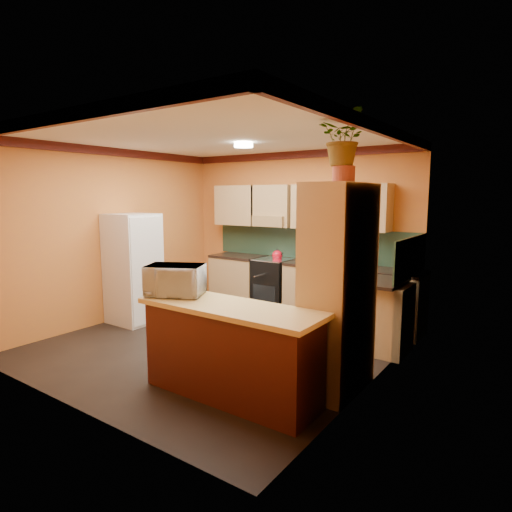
{
  "coord_description": "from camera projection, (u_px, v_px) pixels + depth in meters",
  "views": [
    {
      "loc": [
        3.58,
        -4.21,
        1.98
      ],
      "look_at": [
        0.31,
        0.45,
        1.17
      ],
      "focal_mm": 30.0,
      "sensor_mm": 36.0,
      "label": 1
    }
  ],
  "objects": [
    {
      "name": "room_shell",
      "position": [
        231.0,
        187.0,
        5.65
      ],
      "size": [
        4.24,
        4.24,
        2.72
      ],
      "color": "black",
      "rests_on": "ground"
    },
    {
      "name": "base_cabinets_back",
      "position": [
        306.0,
        291.0,
        6.92
      ],
      "size": [
        3.65,
        0.6,
        0.88
      ],
      "primitive_type": "cube",
      "color": "tan",
      "rests_on": "ground"
    },
    {
      "name": "countertop_back",
      "position": [
        307.0,
        263.0,
        6.85
      ],
      "size": [
        3.65,
        0.62,
        0.04
      ],
      "primitive_type": "cube",
      "color": "black",
      "rests_on": "base_cabinets_back"
    },
    {
      "name": "stove",
      "position": [
        274.0,
        286.0,
        7.27
      ],
      "size": [
        0.58,
        0.58,
        0.91
      ],
      "primitive_type": "cube",
      "color": "black",
      "rests_on": "ground"
    },
    {
      "name": "kettle",
      "position": [
        277.0,
        255.0,
        7.1
      ],
      "size": [
        0.22,
        0.22,
        0.18
      ],
      "primitive_type": null,
      "rotation": [
        0.0,
        0.0,
        0.38
      ],
      "color": "red",
      "rests_on": "stove"
    },
    {
      "name": "sink",
      "position": [
        352.0,
        265.0,
        6.41
      ],
      "size": [
        0.48,
        0.4,
        0.03
      ],
      "primitive_type": "cube",
      "color": "silver",
      "rests_on": "countertop_back"
    },
    {
      "name": "base_cabinets_right",
      "position": [
        376.0,
        317.0,
        5.46
      ],
      "size": [
        0.6,
        0.8,
        0.88
      ],
      "primitive_type": "cube",
      "color": "tan",
      "rests_on": "ground"
    },
    {
      "name": "countertop_right",
      "position": [
        378.0,
        281.0,
        5.4
      ],
      "size": [
        0.62,
        0.8,
        0.04
      ],
      "primitive_type": "cube",
      "color": "black",
      "rests_on": "base_cabinets_right"
    },
    {
      "name": "fridge",
      "position": [
        133.0,
        268.0,
        6.65
      ],
      "size": [
        0.68,
        0.66,
        1.7
      ],
      "primitive_type": "cube",
      "color": "white",
      "rests_on": "ground"
    },
    {
      "name": "pantry",
      "position": [
        338.0,
        289.0,
        4.28
      ],
      "size": [
        0.48,
        0.9,
        2.1
      ],
      "primitive_type": "cube",
      "color": "tan",
      "rests_on": "ground"
    },
    {
      "name": "fern_pot",
      "position": [
        344.0,
        174.0,
        4.16
      ],
      "size": [
        0.22,
        0.22,
        0.16
      ],
      "primitive_type": "cylinder",
      "color": "#963B24",
      "rests_on": "pantry"
    },
    {
      "name": "fern",
      "position": [
        345.0,
        138.0,
        4.11
      ],
      "size": [
        0.53,
        0.48,
        0.52
      ],
      "primitive_type": "imported",
      "rotation": [
        0.0,
        0.0,
        0.17
      ],
      "color": "tan",
      "rests_on": "fern_pot"
    },
    {
      "name": "breakfast_bar",
      "position": [
        230.0,
        354.0,
        4.19
      ],
      "size": [
        1.8,
        0.55,
        0.88
      ],
      "primitive_type": "cube",
      "color": "#4B1511",
      "rests_on": "ground"
    },
    {
      "name": "bar_top",
      "position": [
        230.0,
        308.0,
        4.12
      ],
      "size": [
        1.9,
        0.65,
        0.05
      ],
      "primitive_type": "cube",
      "color": "#DBB56B",
      "rests_on": "breakfast_bar"
    },
    {
      "name": "microwave",
      "position": [
        175.0,
        280.0,
        4.51
      ],
      "size": [
        0.7,
        0.62,
        0.32
      ],
      "primitive_type": "imported",
      "rotation": [
        0.0,
        0.0,
        0.47
      ],
      "color": "white",
      "rests_on": "bar_top"
    }
  ]
}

